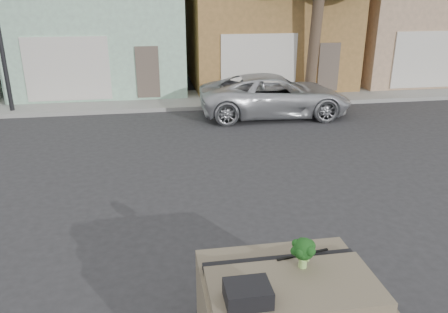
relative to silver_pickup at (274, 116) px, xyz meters
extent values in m
plane|color=#303033|center=(-2.89, -7.80, 0.00)|extent=(120.00, 120.00, 0.00)
cube|color=gray|center=(-2.89, 2.70, 0.07)|extent=(40.00, 3.00, 0.15)
cube|color=#A1CEB1|center=(-6.39, 6.70, 3.77)|extent=(7.20, 8.20, 7.55)
cube|color=olive|center=(1.11, 6.70, 3.77)|extent=(7.20, 8.20, 7.55)
cube|color=tan|center=(8.61, 6.70, 3.77)|extent=(7.20, 8.20, 7.55)
imported|color=silver|center=(0.00, 0.00, 0.00)|extent=(5.46, 2.72, 1.48)
cube|color=black|center=(-9.39, 1.70, 2.55)|extent=(0.40, 0.40, 5.10)
cube|color=black|center=(-3.47, -11.15, 1.22)|extent=(0.48, 0.38, 0.20)
cube|color=black|center=(-2.61, -10.42, 1.13)|extent=(0.69, 0.15, 0.02)
cube|color=#123A11|center=(-2.70, -10.66, 1.31)|extent=(0.40, 0.40, 0.39)
camera|label=1|loc=(-4.34, -14.81, 4.15)|focal=35.00mm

